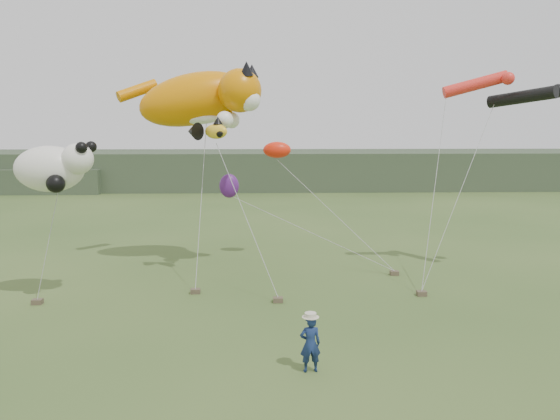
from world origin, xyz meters
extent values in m
plane|color=#385123|center=(0.00, 0.00, 0.00)|extent=(120.00, 120.00, 0.00)
cube|color=#2D3D28|center=(0.00, 45.00, 2.00)|extent=(90.00, 12.00, 4.00)
imported|color=navy|center=(0.15, -2.10, 0.81)|extent=(0.64, 0.46, 1.63)
cube|color=brown|center=(-3.94, 5.27, 0.10)|extent=(0.38, 0.31, 0.20)
cube|color=brown|center=(-0.57, 4.02, 0.10)|extent=(0.38, 0.31, 0.20)
cube|color=brown|center=(5.30, 4.65, 0.10)|extent=(0.38, 0.31, 0.20)
cube|color=brown|center=(-9.90, 4.09, 0.10)|extent=(0.38, 0.31, 0.20)
cube|color=brown|center=(4.93, 7.77, 0.10)|extent=(0.38, 0.31, 0.20)
ellipsoid|color=orange|center=(-4.33, 9.60, 8.08)|extent=(5.71, 2.66, 3.43)
sphere|color=orange|center=(-2.15, 8.52, 8.40)|extent=(1.96, 1.96, 1.96)
cone|color=black|center=(-1.83, 7.97, 9.33)|extent=(0.61, 0.74, 0.74)
cone|color=black|center=(-1.61, 9.06, 9.33)|extent=(0.61, 0.70, 0.69)
sphere|color=white|center=(-1.72, 8.19, 7.97)|extent=(0.98, 0.98, 0.98)
ellipsoid|color=white|center=(-4.11, 9.28, 7.21)|extent=(1.91, 0.96, 0.60)
sphere|color=white|center=(-2.81, 7.86, 7.10)|extent=(0.76, 0.76, 0.76)
sphere|color=white|center=(-2.59, 9.38, 7.10)|extent=(0.76, 0.76, 0.76)
cylinder|color=orange|center=(-7.15, 10.47, 8.51)|extent=(2.03, 1.48, 1.18)
ellipsoid|color=yellow|center=(-3.14, 7.20, 6.60)|extent=(1.26, 1.13, 0.65)
cone|color=black|center=(-4.16, 7.46, 6.60)|extent=(0.94, 0.97, 0.77)
cone|color=black|center=(-3.05, 7.20, 7.07)|extent=(0.43, 0.43, 0.34)
cone|color=black|center=(-2.88, 6.77, 6.51)|extent=(0.45, 0.48, 0.34)
cone|color=black|center=(-2.88, 7.63, 6.51)|extent=(0.45, 0.48, 0.34)
cylinder|color=black|center=(10.38, 7.79, 8.10)|extent=(2.32, 2.78, 0.89)
sphere|color=black|center=(11.74, 7.31, 8.34)|extent=(0.61, 0.61, 0.61)
cylinder|color=red|center=(8.43, 8.23, 8.68)|extent=(2.91, 0.79, 1.24)
sphere|color=red|center=(9.71, 7.77, 8.91)|extent=(0.57, 0.57, 0.57)
ellipsoid|color=white|center=(-9.24, 4.44, 5.22)|extent=(2.63, 1.75, 1.75)
sphere|color=white|center=(-8.07, 4.15, 5.61)|extent=(1.17, 1.17, 1.17)
sphere|color=black|center=(-7.78, 3.76, 6.05)|extent=(0.43, 0.43, 0.43)
sphere|color=black|center=(-7.68, 4.58, 6.05)|extent=(0.43, 0.43, 0.43)
sphere|color=black|center=(-8.75, 3.66, 4.74)|extent=(0.68, 0.68, 0.68)
sphere|color=black|center=(-10.02, 4.73, 4.83)|extent=(0.68, 0.68, 0.68)
ellipsoid|color=red|center=(-0.41, 10.84, 5.65)|extent=(1.39, 0.81, 0.81)
ellipsoid|color=#511A6E|center=(-2.80, 10.37, 3.90)|extent=(0.97, 0.65, 1.19)
camera|label=1|loc=(-1.18, -16.53, 6.84)|focal=35.00mm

